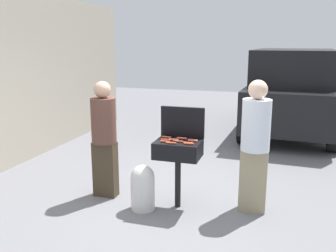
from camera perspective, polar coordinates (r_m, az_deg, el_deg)
The scene contains 19 objects.
ground_plane at distance 5.37m, azimuth -0.63°, elevation -11.42°, with size 24.00×24.00×0.00m, color slate.
house_wall_side at distance 7.36m, azimuth -22.30°, elevation 6.72°, with size 0.24×8.00×3.09m, color #B2A893.
bbq_grill at distance 4.94m, azimuth 1.54°, elevation -3.94°, with size 0.60×0.44×0.92m.
grill_lid_open at distance 5.06m, azimuth 2.23°, elevation 0.58°, with size 0.60×0.05×0.42m, color black.
hot_dog_0 at distance 4.77m, azimuth 0.47°, elevation -2.61°, with size 0.03×0.03×0.13m, color #B74C33.
hot_dog_1 at distance 4.92m, azimuth 3.79°, elevation -2.18°, with size 0.03×0.03×0.13m, color #AD4228.
hot_dog_2 at distance 4.93m, azimuth -0.34°, elevation -2.11°, with size 0.03×0.03×0.13m, color #AD4228.
hot_dog_3 at distance 4.85m, azimuth 1.60°, elevation -2.35°, with size 0.03×0.03×0.13m, color #B74C33.
hot_dog_4 at distance 5.06m, azimuth -0.22°, elevation -1.71°, with size 0.03×0.03×0.13m, color #B74C33.
hot_dog_5 at distance 5.01m, azimuth 2.12°, elevation -1.88°, with size 0.03×0.03×0.13m, color #C6593D.
hot_dog_6 at distance 4.84m, azimuth -0.42°, elevation -2.39°, with size 0.03×0.03×0.13m, color #B74C33.
hot_dog_7 at distance 4.78m, azimuth 3.06°, elevation -2.59°, with size 0.03×0.03×0.13m, color #B74C33.
hot_dog_8 at distance 4.93m, azimuth 0.89°, elevation -2.10°, with size 0.03×0.03×0.13m, color #B74C33.
hot_dog_9 at distance 4.74m, azimuth 3.20°, elevation -2.73°, with size 0.03×0.03×0.13m, color #AD4228.
hot_dog_10 at distance 4.88m, azimuth 3.82°, elevation -2.27°, with size 0.03×0.03×0.13m, color #B74C33.
propane_tank at distance 5.03m, azimuth -3.88°, elevation -9.21°, with size 0.32×0.32×0.62m.
person_left at distance 5.35m, azimuth -9.73°, elevation -1.39°, with size 0.35×0.35×1.67m.
person_right at distance 4.92m, azimuth 13.17°, elevation -2.38°, with size 0.37×0.37×1.74m.
parked_minivan at distance 9.60m, azimuth 18.39°, elevation 5.11°, with size 2.21×4.49×2.02m.
Camera 1 is at (1.50, -4.66, 2.21)m, focal length 39.90 mm.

